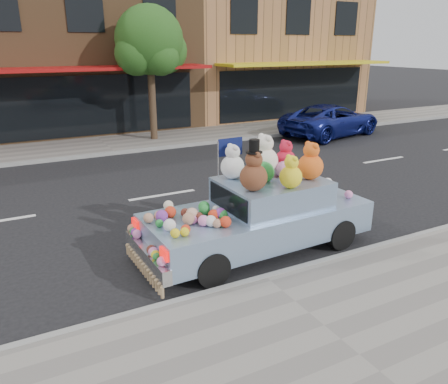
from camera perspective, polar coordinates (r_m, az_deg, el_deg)
ground at (r=11.58m, az=-8.05°, el=-0.42°), size 120.00×120.00×0.00m
near_sidewalk at (r=6.42m, az=12.92°, el=-17.03°), size 60.00×3.00×0.12m
far_sidewalk at (r=17.63m, az=-15.27°, el=5.95°), size 60.00×3.00×0.12m
near_kerb at (r=7.42m, az=5.38°, el=-11.26°), size 60.00×0.12×0.13m
far_kerb at (r=16.20m, az=-14.08°, el=4.97°), size 60.00×0.12×0.13m
storefront_mid at (r=22.62m, az=-19.32°, el=17.45°), size 10.00×9.80×7.30m
storefront_right at (r=26.13m, az=4.02°, el=18.44°), size 10.00×9.80×7.30m
street_tree at (r=17.81m, az=-9.67°, el=18.27°), size 3.00×2.70×5.22m
car_blue at (r=19.57m, az=13.81°, el=9.11°), size 5.19×3.22×1.34m
art_car at (r=8.28m, az=4.64°, el=-2.36°), size 4.54×1.91×2.25m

